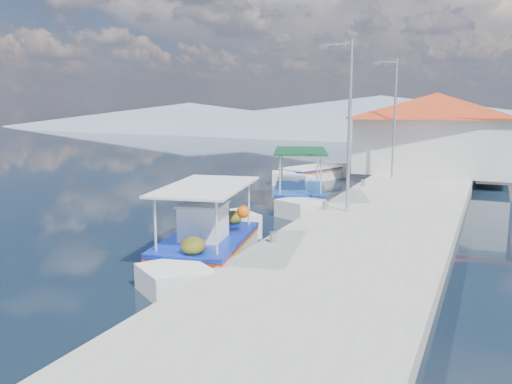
% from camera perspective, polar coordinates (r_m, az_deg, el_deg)
% --- Properties ---
extents(ground, '(160.00, 160.00, 0.00)m').
position_cam_1_polar(ground, '(19.28, -5.18, -3.51)').
color(ground, black).
rests_on(ground, ground).
extents(quay, '(5.00, 44.00, 0.50)m').
position_cam_1_polar(quay, '(22.94, 15.45, -1.05)').
color(quay, '#AEABA2').
rests_on(quay, ground).
extents(bollards, '(0.20, 17.20, 0.30)m').
position_cam_1_polar(bollards, '(22.56, 9.93, 0.01)').
color(bollards, '#A5A8AD').
rests_on(bollards, quay).
extents(main_caique, '(3.01, 7.04, 2.36)m').
position_cam_1_polar(main_caique, '(14.98, -5.13, -5.60)').
color(main_caique, white).
rests_on(main_caique, ground).
extents(caique_green_canopy, '(3.64, 6.60, 2.63)m').
position_cam_1_polar(caique_green_canopy, '(22.92, 4.87, -0.38)').
color(caique_green_canopy, white).
rests_on(caique_green_canopy, ground).
extents(caique_blue_hull, '(3.36, 5.75, 1.11)m').
position_cam_1_polar(caique_blue_hull, '(30.22, 5.88, 1.89)').
color(caique_blue_hull, white).
rests_on(caique_blue_hull, ground).
extents(harbor_building, '(10.49, 10.49, 4.40)m').
position_cam_1_polar(harbor_building, '(31.50, 18.80, 6.27)').
color(harbor_building, white).
rests_on(harbor_building, quay).
extents(lamp_post_near, '(1.21, 0.14, 6.00)m').
position_cam_1_polar(lamp_post_near, '(18.93, 9.81, 7.92)').
color(lamp_post_near, '#A5A8AD').
rests_on(lamp_post_near, quay).
extents(lamp_post_far, '(1.21, 0.14, 6.00)m').
position_cam_1_polar(lamp_post_far, '(27.73, 14.58, 8.29)').
color(lamp_post_far, '#A5A8AD').
rests_on(lamp_post_far, quay).
extents(mountain_ridge, '(171.40, 96.00, 5.50)m').
position_cam_1_polar(mountain_ridge, '(72.40, 22.35, 7.16)').
color(mountain_ridge, gray).
rests_on(mountain_ridge, ground).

